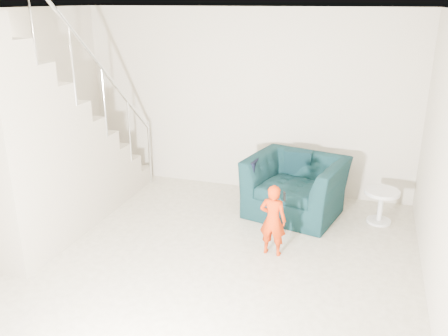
{
  "coord_description": "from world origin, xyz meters",
  "views": [
    {
      "loc": [
        1.78,
        -3.99,
        2.8
      ],
      "look_at": [
        0.15,
        1.2,
        0.85
      ],
      "focal_mm": 38.0,
      "sensor_mm": 36.0,
      "label": 1
    }
  ],
  "objects_px": {
    "staircase": "(40,160)",
    "toddler": "(273,220)",
    "armchair": "(295,186)",
    "side_table": "(381,201)"
  },
  "relations": [
    {
      "from": "staircase",
      "to": "toddler",
      "type": "bearing_deg",
      "value": 5.31
    },
    {
      "from": "toddler",
      "to": "staircase",
      "type": "relative_size",
      "value": 0.24
    },
    {
      "from": "armchair",
      "to": "staircase",
      "type": "bearing_deg",
      "value": -140.67
    },
    {
      "from": "side_table",
      "to": "staircase",
      "type": "height_order",
      "value": "staircase"
    },
    {
      "from": "side_table",
      "to": "staircase",
      "type": "bearing_deg",
      "value": -159.69
    },
    {
      "from": "toddler",
      "to": "staircase",
      "type": "xyz_separation_m",
      "value": [
        -2.85,
        -0.27,
        0.52
      ]
    },
    {
      "from": "armchair",
      "to": "toddler",
      "type": "distance_m",
      "value": 1.18
    },
    {
      "from": "armchair",
      "to": "toddler",
      "type": "bearing_deg",
      "value": -80.18
    },
    {
      "from": "toddler",
      "to": "side_table",
      "type": "distance_m",
      "value": 1.71
    },
    {
      "from": "toddler",
      "to": "staircase",
      "type": "bearing_deg",
      "value": 9.46
    }
  ]
}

